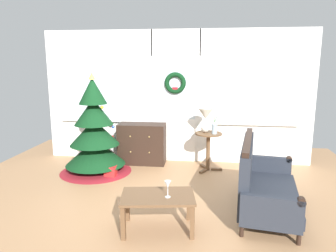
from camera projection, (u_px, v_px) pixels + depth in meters
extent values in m
plane|color=#AD7F56|center=(159.00, 204.00, 4.34)|extent=(6.76, 6.76, 0.00)
cube|color=white|center=(100.00, 96.00, 6.32)|extent=(2.15, 0.08, 2.55)
cube|color=white|center=(256.00, 98.00, 5.93)|extent=(2.15, 0.08, 2.55)
cube|color=white|center=(176.00, 43.00, 5.93)|extent=(0.94, 0.08, 0.50)
cube|color=silver|center=(175.00, 110.00, 6.14)|extent=(0.90, 0.05, 2.05)
cube|color=white|center=(175.00, 139.00, 6.23)|extent=(0.78, 0.02, 0.80)
cube|color=silver|center=(175.00, 91.00, 6.04)|extent=(0.78, 0.01, 1.10)
cube|color=silver|center=(99.00, 92.00, 6.25)|extent=(1.50, 0.01, 1.10)
cube|color=silver|center=(257.00, 94.00, 5.86)|extent=(1.50, 0.01, 1.10)
cube|color=silver|center=(100.00, 121.00, 6.35)|extent=(1.59, 0.06, 0.03)
cube|color=silver|center=(255.00, 124.00, 5.96)|extent=(1.59, 0.06, 0.03)
torus|color=black|center=(175.00, 83.00, 5.98)|extent=(0.41, 0.09, 0.41)
cube|color=red|center=(175.00, 90.00, 5.99)|extent=(0.10, 0.02, 0.10)
cylinder|color=#4C331E|center=(96.00, 166.00, 5.66)|extent=(0.10, 0.10, 0.19)
cone|color=maroon|center=(96.00, 169.00, 5.67)|extent=(1.27, 1.27, 0.10)
cone|color=#0F3819|center=(95.00, 152.00, 5.60)|extent=(1.05, 1.05, 0.45)
cone|color=#0F3819|center=(94.00, 132.00, 5.53)|extent=(0.86, 0.86, 0.45)
cone|color=#0F3819|center=(93.00, 112.00, 5.46)|extent=(0.67, 0.67, 0.45)
cone|color=#0F3819|center=(92.00, 91.00, 5.39)|extent=(0.48, 0.48, 0.45)
cone|color=#E0BC4C|center=(92.00, 76.00, 5.34)|extent=(0.12, 0.12, 0.12)
sphere|color=red|center=(112.00, 137.00, 5.90)|extent=(0.06, 0.06, 0.06)
sphere|color=gold|center=(102.00, 107.00, 5.33)|extent=(0.06, 0.06, 0.06)
sphere|color=silver|center=(110.00, 125.00, 5.68)|extent=(0.08, 0.08, 0.08)
sphere|color=#264CB2|center=(113.00, 127.00, 5.59)|extent=(0.06, 0.06, 0.06)
sphere|color=red|center=(88.00, 135.00, 5.89)|extent=(0.08, 0.08, 0.08)
cube|color=black|center=(142.00, 144.00, 6.09)|extent=(0.91, 0.43, 0.78)
sphere|color=tan|center=(130.00, 136.00, 5.85)|extent=(0.03, 0.03, 0.03)
sphere|color=tan|center=(149.00, 137.00, 5.81)|extent=(0.03, 0.03, 0.03)
sphere|color=tan|center=(130.00, 152.00, 5.91)|extent=(0.03, 0.03, 0.03)
sphere|color=tan|center=(149.00, 153.00, 5.87)|extent=(0.03, 0.03, 0.03)
cylinder|color=black|center=(299.00, 239.00, 3.37)|extent=(0.05, 0.05, 0.14)
cylinder|color=black|center=(288.00, 187.00, 4.78)|extent=(0.05, 0.05, 0.14)
cylinder|color=black|center=(242.00, 230.00, 3.53)|extent=(0.05, 0.05, 0.14)
cylinder|color=black|center=(247.00, 183.00, 4.95)|extent=(0.05, 0.05, 0.14)
cube|color=#282D38|center=(269.00, 195.00, 4.13)|extent=(0.93, 1.53, 0.14)
cube|color=#282D38|center=(247.00, 166.00, 4.14)|extent=(0.34, 1.44, 0.62)
cube|color=black|center=(248.00, 141.00, 4.07)|extent=(0.29, 1.41, 0.06)
cube|color=#282D38|center=(271.00, 213.00, 3.39)|extent=(0.67, 0.19, 0.38)
cylinder|color=black|center=(301.00, 202.00, 3.27)|extent=(0.10, 0.10, 0.09)
cube|color=#282D38|center=(268.00, 168.00, 4.83)|extent=(0.67, 0.19, 0.38)
cylinder|color=black|center=(289.00, 159.00, 4.71)|extent=(0.10, 0.10, 0.09)
cylinder|color=brown|center=(209.00, 134.00, 5.62)|extent=(0.48, 0.48, 0.02)
cylinder|color=brown|center=(208.00, 152.00, 5.69)|extent=(0.07, 0.07, 0.67)
cube|color=brown|center=(216.00, 169.00, 5.73)|extent=(0.20, 0.05, 0.04)
cube|color=brown|center=(203.00, 166.00, 5.90)|extent=(0.14, 0.20, 0.04)
cube|color=brown|center=(203.00, 171.00, 5.63)|extent=(0.14, 0.20, 0.04)
sphere|color=silver|center=(205.00, 128.00, 5.65)|extent=(0.16, 0.16, 0.16)
cylinder|color=silver|center=(205.00, 121.00, 5.63)|extent=(0.02, 0.02, 0.06)
cone|color=silver|center=(206.00, 114.00, 5.60)|extent=(0.28, 0.28, 0.20)
cylinder|color=#99ADBC|center=(214.00, 129.00, 5.53)|extent=(0.09, 0.09, 0.16)
sphere|color=#99ADBC|center=(214.00, 125.00, 5.52)|extent=(0.10, 0.10, 0.10)
cylinder|color=#4C7042|center=(213.00, 119.00, 5.50)|extent=(0.07, 0.01, 0.17)
cylinder|color=#4C7042|center=(215.00, 119.00, 5.50)|extent=(0.01, 0.01, 0.18)
cylinder|color=#4C7042|center=(216.00, 119.00, 5.50)|extent=(0.07, 0.01, 0.17)
cube|color=brown|center=(158.00, 196.00, 3.62)|extent=(0.91, 0.64, 0.03)
cube|color=brown|center=(123.00, 223.00, 3.44)|extent=(0.05, 0.05, 0.39)
cube|color=brown|center=(192.00, 222.00, 3.46)|extent=(0.05, 0.05, 0.39)
cube|color=brown|center=(127.00, 205.00, 3.87)|extent=(0.05, 0.05, 0.39)
cube|color=brown|center=(189.00, 205.00, 3.89)|extent=(0.05, 0.05, 0.39)
cylinder|color=silver|center=(168.00, 197.00, 3.57)|extent=(0.06, 0.06, 0.01)
cylinder|color=silver|center=(168.00, 193.00, 3.56)|extent=(0.01, 0.01, 0.10)
cone|color=silver|center=(168.00, 185.00, 3.54)|extent=(0.08, 0.08, 0.09)
cube|color=red|center=(111.00, 172.00, 5.38)|extent=(0.19, 0.17, 0.19)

